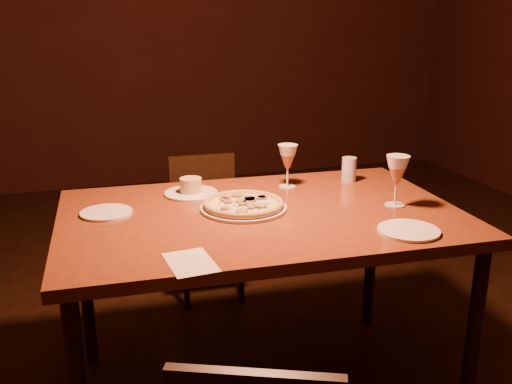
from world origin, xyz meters
name	(u,v)px	position (x,y,z in m)	size (l,w,h in m)	color
back_wall	(145,20)	(0.00, 3.50, 1.50)	(6.00, 0.04, 3.00)	#351410
dining_table	(261,229)	(-0.01, 0.12, 0.74)	(1.56, 1.05, 0.81)	brown
chair_far	(206,218)	(0.00, 1.13, 0.44)	(0.40, 0.40, 0.78)	black
pizza_plate	(244,205)	(-0.07, 0.17, 0.83)	(0.34, 0.34, 0.04)	white
ramekin_saucer	(191,189)	(-0.22, 0.42, 0.84)	(0.22, 0.22, 0.07)	white
wine_glass_far	(288,166)	(0.20, 0.40, 0.91)	(0.09, 0.09, 0.19)	#AD6548
wine_glass_right	(396,181)	(0.52, 0.03, 0.92)	(0.09, 0.09, 0.20)	#AD6548
water_tumbler	(349,169)	(0.50, 0.40, 0.87)	(0.07, 0.07, 0.11)	#B0BAC1
side_plate_left	(106,213)	(-0.58, 0.27, 0.82)	(0.20, 0.20, 0.01)	white
side_plate_near	(409,231)	(0.41, -0.24, 0.82)	(0.22, 0.22, 0.01)	white
menu_card	(191,262)	(-0.36, -0.27, 0.82)	(0.13, 0.20, 0.00)	beige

